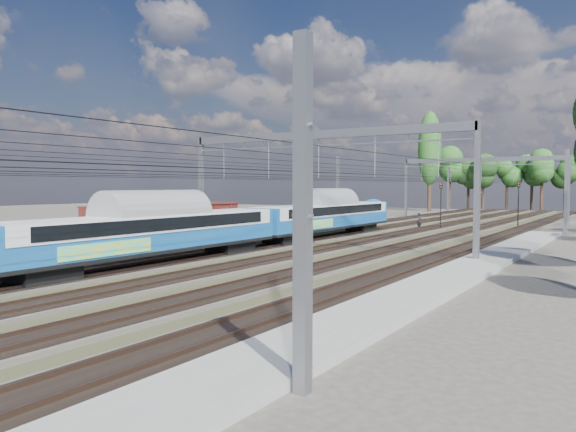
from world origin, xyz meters
The scene contains 10 objects.
track_bed centered at (0.00, 45.00, 0.10)m, with size 21.00×130.00×0.34m.
platform centered at (12.00, 20.00, 0.15)m, with size 3.00×70.00×0.30m, color gray.
catenary centered at (0.33, 52.69, 6.40)m, with size 25.65×130.00×9.00m.
tree_belt centered at (6.08, 91.72, 7.77)m, with size 41.00×101.15×12.33m.
poplar centered at (-14.50, 98.00, 11.89)m, with size 4.40×4.40×19.04m.
emu_train centered at (-4.50, 17.29, 2.66)m, with size 3.09×65.25×4.51m.
freight_boxcar centered at (-9.00, 23.49, 2.10)m, with size 2.77×13.35×3.44m.
worker centered at (-1.00, 54.72, 0.93)m, with size 0.68×0.45×1.87m, color black.
signal_near centered at (0.88, 56.38, 3.30)m, with size 0.35×0.31×5.21m.
signal_far centered at (7.97, 62.64, 3.40)m, with size 0.33×0.30×5.37m.
Camera 1 is at (20.61, -6.22, 4.96)m, focal length 35.00 mm.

